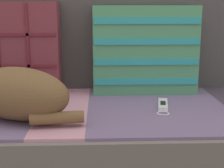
{
  "coord_description": "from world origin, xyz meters",
  "views": [
    {
      "loc": [
        -0.05,
        -1.21,
        0.77
      ],
      "look_at": [
        0.0,
        0.06,
        0.48
      ],
      "focal_mm": 55.0,
      "sensor_mm": 36.0,
      "label": 1
    }
  ],
  "objects": [
    {
      "name": "game_remote_near",
      "position": [
        0.2,
        0.08,
        0.39
      ],
      "size": [
        0.07,
        0.19,
        0.02
      ],
      "color": "white",
      "rests_on": "couch"
    },
    {
      "name": "sleeping_cat",
      "position": [
        -0.35,
        -0.04,
        0.47
      ],
      "size": [
        0.45,
        0.33,
        0.19
      ],
      "color": "brown",
      "rests_on": "couch"
    },
    {
      "name": "sofa_backrest",
      "position": [
        0.0,
        0.48,
        0.63
      ],
      "size": [
        1.71,
        0.14,
        0.5
      ],
      "color": "#474242",
      "rests_on": "couch"
    },
    {
      "name": "throw_pillow_quilted",
      "position": [
        -0.41,
        0.33,
        0.59
      ],
      "size": [
        0.38,
        0.14,
        0.41
      ],
      "color": "brown",
      "rests_on": "couch"
    },
    {
      "name": "couch",
      "position": [
        0.0,
        0.14,
        0.19
      ],
      "size": [
        1.75,
        0.82,
        0.38
      ],
      "color": "#3D3838",
      "rests_on": "ground_plane"
    },
    {
      "name": "throw_pillow_striped",
      "position": [
        0.16,
        0.33,
        0.58
      ],
      "size": [
        0.47,
        0.14,
        0.39
      ],
      "color": "#4C9366",
      "rests_on": "couch"
    }
  ]
}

